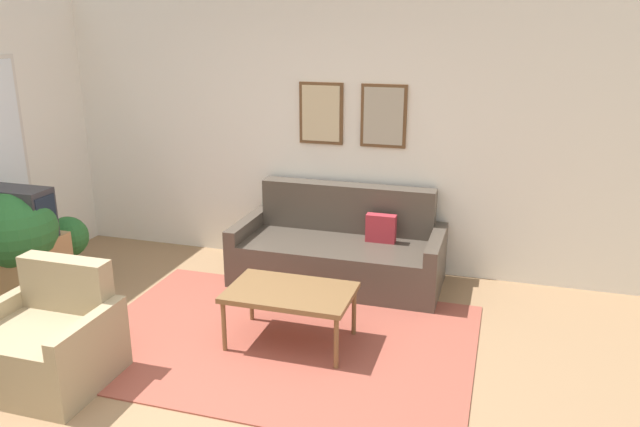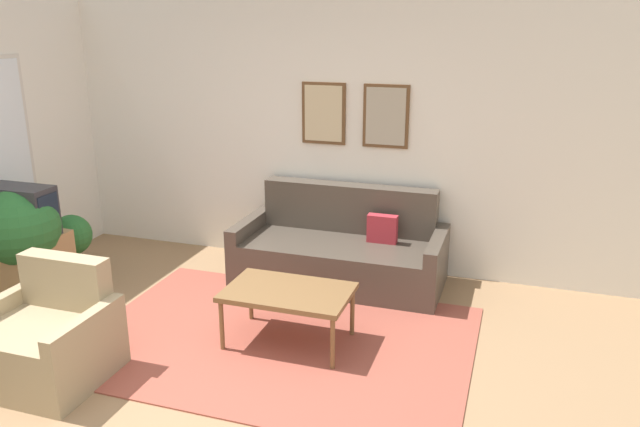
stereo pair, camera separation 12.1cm
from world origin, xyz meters
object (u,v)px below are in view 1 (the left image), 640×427
at_px(coffee_table, 290,295).
at_px(armchair, 48,344).
at_px(tv, 17,213).
at_px(couch, 340,251).
at_px(potted_plant_tall, 17,233).

bearing_deg(coffee_table, armchair, -145.97).
bearing_deg(tv, couch, 26.78).
height_order(tv, armchair, tv).
height_order(coffee_table, potted_plant_tall, potted_plant_tall).
relative_size(tv, armchair, 0.71).
xyz_separation_m(coffee_table, tv, (-2.50, 0.03, 0.42)).
relative_size(tv, potted_plant_tall, 0.58).
height_order(coffee_table, tv, tv).
height_order(couch, coffee_table, couch).
bearing_deg(potted_plant_tall, coffee_table, 0.97).
xyz_separation_m(armchair, potted_plant_tall, (-1.02, 0.93, 0.40)).
bearing_deg(tv, armchair, -43.64).
xyz_separation_m(couch, coffee_table, (-0.04, -1.32, 0.12)).
distance_m(couch, coffee_table, 1.32).
distance_m(couch, potted_plant_tall, 2.87).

